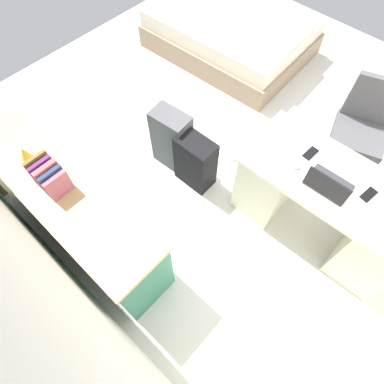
{
  "coord_description": "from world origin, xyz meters",
  "views": [
    {
      "loc": [
        -1.16,
        1.95,
        2.74
      ],
      "look_at": [
        -0.3,
        1.02,
        0.6
      ],
      "focal_mm": 30.32,
      "sensor_mm": 36.0,
      "label": 1
    }
  ],
  "objects_px": {
    "credenza": "(76,213)",
    "desk": "(323,206)",
    "suitcase_spare_grey": "(172,139)",
    "computer_mouse": "(298,165)",
    "suitcase_black": "(195,162)",
    "bed": "(232,33)",
    "laptop": "(328,185)",
    "cell_phone_near_laptop": "(369,195)",
    "office_chair": "(357,134)",
    "figurine_small": "(25,153)",
    "cell_phone_by_mouse": "(311,153)"
  },
  "relations": [
    {
      "from": "laptop",
      "to": "credenza",
      "type": "bearing_deg",
      "value": 43.41
    },
    {
      "from": "office_chair",
      "to": "suitcase_spare_grey",
      "type": "height_order",
      "value": "office_chair"
    },
    {
      "from": "credenza",
      "to": "cell_phone_near_laptop",
      "type": "height_order",
      "value": "credenza"
    },
    {
      "from": "credenza",
      "to": "computer_mouse",
      "type": "distance_m",
      "value": 1.78
    },
    {
      "from": "suitcase_spare_grey",
      "to": "cell_phone_by_mouse",
      "type": "xyz_separation_m",
      "value": [
        -1.15,
        -0.39,
        0.43
      ]
    },
    {
      "from": "office_chair",
      "to": "figurine_small",
      "type": "relative_size",
      "value": 8.55
    },
    {
      "from": "computer_mouse",
      "to": "cell_phone_by_mouse",
      "type": "bearing_deg",
      "value": -95.79
    },
    {
      "from": "suitcase_black",
      "to": "suitcase_spare_grey",
      "type": "height_order",
      "value": "suitcase_spare_grey"
    },
    {
      "from": "bed",
      "to": "laptop",
      "type": "distance_m",
      "value": 2.71
    },
    {
      "from": "computer_mouse",
      "to": "bed",
      "type": "bearing_deg",
      "value": -42.25
    },
    {
      "from": "suitcase_black",
      "to": "computer_mouse",
      "type": "distance_m",
      "value": 0.97
    },
    {
      "from": "computer_mouse",
      "to": "cell_phone_near_laptop",
      "type": "xyz_separation_m",
      "value": [
        -0.51,
        -0.13,
        -0.01
      ]
    },
    {
      "from": "suitcase_spare_grey",
      "to": "computer_mouse",
      "type": "distance_m",
      "value": 1.24
    },
    {
      "from": "computer_mouse",
      "to": "cell_phone_by_mouse",
      "type": "relative_size",
      "value": 0.74
    },
    {
      "from": "credenza",
      "to": "desk",
      "type": "bearing_deg",
      "value": -135.09
    },
    {
      "from": "office_chair",
      "to": "bed",
      "type": "distance_m",
      "value": 2.1
    },
    {
      "from": "suitcase_spare_grey",
      "to": "cell_phone_by_mouse",
      "type": "height_order",
      "value": "cell_phone_by_mouse"
    },
    {
      "from": "cell_phone_near_laptop",
      "to": "laptop",
      "type": "bearing_deg",
      "value": 40.95
    },
    {
      "from": "computer_mouse",
      "to": "desk",
      "type": "bearing_deg",
      "value": -166.23
    },
    {
      "from": "credenza",
      "to": "figurine_small",
      "type": "bearing_deg",
      "value": 0.23
    },
    {
      "from": "bed",
      "to": "laptop",
      "type": "xyz_separation_m",
      "value": [
        -2.11,
        1.61,
        0.56
      ]
    },
    {
      "from": "desk",
      "to": "computer_mouse",
      "type": "bearing_deg",
      "value": 15.58
    },
    {
      "from": "cell_phone_by_mouse",
      "to": "desk",
      "type": "bearing_deg",
      "value": 168.49
    },
    {
      "from": "laptop",
      "to": "computer_mouse",
      "type": "distance_m",
      "value": 0.27
    },
    {
      "from": "cell_phone_near_laptop",
      "to": "suitcase_spare_grey",
      "type": "bearing_deg",
      "value": 20.03
    },
    {
      "from": "cell_phone_by_mouse",
      "to": "laptop",
      "type": "bearing_deg",
      "value": 144.75
    },
    {
      "from": "bed",
      "to": "cell_phone_near_laptop",
      "type": "height_order",
      "value": "cell_phone_near_laptop"
    },
    {
      "from": "office_chair",
      "to": "figurine_small",
      "type": "height_order",
      "value": "office_chair"
    },
    {
      "from": "office_chair",
      "to": "credenza",
      "type": "bearing_deg",
      "value": 61.05
    },
    {
      "from": "desk",
      "to": "figurine_small",
      "type": "xyz_separation_m",
      "value": [
        1.81,
        1.42,
        0.46
      ]
    },
    {
      "from": "office_chair",
      "to": "bed",
      "type": "xyz_separation_m",
      "value": [
        1.99,
        -0.62,
        -0.18
      ]
    },
    {
      "from": "office_chair",
      "to": "cell_phone_near_laptop",
      "type": "distance_m",
      "value": 0.96
    },
    {
      "from": "bed",
      "to": "suitcase_black",
      "type": "xyz_separation_m",
      "value": [
        -1.04,
        1.82,
        0.04
      ]
    },
    {
      "from": "suitcase_black",
      "to": "suitcase_spare_grey",
      "type": "bearing_deg",
      "value": -5.04
    },
    {
      "from": "bed",
      "to": "laptop",
      "type": "bearing_deg",
      "value": 142.68
    },
    {
      "from": "office_chair",
      "to": "credenza",
      "type": "xyz_separation_m",
      "value": [
        1.26,
        2.29,
        -0.02
      ]
    },
    {
      "from": "suitcase_spare_grey",
      "to": "laptop",
      "type": "xyz_separation_m",
      "value": [
        -1.4,
        -0.19,
        0.48
      ]
    },
    {
      "from": "suitcase_spare_grey",
      "to": "cell_phone_by_mouse",
      "type": "distance_m",
      "value": 1.29
    },
    {
      "from": "computer_mouse",
      "to": "figurine_small",
      "type": "height_order",
      "value": "figurine_small"
    },
    {
      "from": "bed",
      "to": "suitcase_spare_grey",
      "type": "xyz_separation_m",
      "value": [
        -0.71,
        1.79,
        0.08
      ]
    },
    {
      "from": "desk",
      "to": "cell_phone_by_mouse",
      "type": "height_order",
      "value": "cell_phone_by_mouse"
    },
    {
      "from": "laptop",
      "to": "cell_phone_near_laptop",
      "type": "xyz_separation_m",
      "value": [
        -0.25,
        -0.16,
        -0.04
      ]
    },
    {
      "from": "credenza",
      "to": "office_chair",
      "type": "bearing_deg",
      "value": -118.95
    },
    {
      "from": "suitcase_black",
      "to": "laptop",
      "type": "relative_size",
      "value": 1.81
    },
    {
      "from": "office_chair",
      "to": "computer_mouse",
      "type": "height_order",
      "value": "office_chair"
    },
    {
      "from": "bed",
      "to": "figurine_small",
      "type": "relative_size",
      "value": 17.87
    },
    {
      "from": "bed",
      "to": "cell_phone_by_mouse",
      "type": "height_order",
      "value": "cell_phone_by_mouse"
    },
    {
      "from": "office_chair",
      "to": "laptop",
      "type": "xyz_separation_m",
      "value": [
        -0.11,
        0.98,
        0.38
      ]
    },
    {
      "from": "cell_phone_near_laptop",
      "to": "suitcase_black",
      "type": "bearing_deg",
      "value": 23.85
    },
    {
      "from": "office_chair",
      "to": "suitcase_spare_grey",
      "type": "distance_m",
      "value": 1.74
    }
  ]
}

